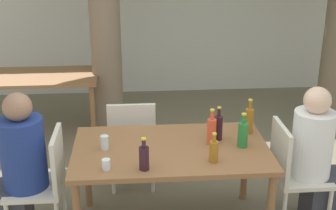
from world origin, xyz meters
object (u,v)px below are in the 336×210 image
drinking_glass_0 (105,142)px  person_seated_1 (320,164)px  patio_chair_2 (132,139)px  green_bottle_3 (243,134)px  person_seated_0 (15,175)px  soda_bottle_2 (212,131)px  dining_table_front (171,156)px  dining_table_back (39,83)px  amber_bottle_4 (214,151)px  wine_bottle_0 (144,157)px  drinking_glass_1 (106,164)px  patio_chair_0 (45,179)px  patio_chair_1 (292,169)px  amber_bottle_5 (249,120)px  wine_bottle_1 (218,127)px

drinking_glass_0 → person_seated_1: bearing=-0.6°
patio_chair_2 → green_bottle_3: green_bottle_3 is taller
person_seated_0 → soda_bottle_2: (1.58, 0.04, 0.31)m
patio_chair_2 → drinking_glass_0: patio_chair_2 is taller
dining_table_front → dining_table_back: 2.50m
dining_table_front → amber_bottle_4: amber_bottle_4 is taller
dining_table_front → dining_table_back: size_ratio=1.11×
amber_bottle_4 → dining_table_back: bearing=126.2°
wine_bottle_0 → drinking_glass_1: wine_bottle_0 is taller
person_seated_0 → person_seated_1: size_ratio=1.01×
patio_chair_0 → green_bottle_3: 1.62m
soda_bottle_2 → dining_table_back: bearing=130.7°
dining_table_back → person_seated_1: bearing=-37.9°
soda_bottle_2 → patio_chair_0: bearing=-178.3°
dining_table_back → person_seated_0: (0.16, -2.07, -0.10)m
patio_chair_1 → amber_bottle_5: 0.54m
person_seated_1 → wine_bottle_0: size_ratio=4.96×
drinking_glass_0 → patio_chair_2: bearing=72.7°
drinking_glass_0 → amber_bottle_5: bearing=10.0°
soda_bottle_2 → green_bottle_3: bearing=-15.3°
dining_table_front → amber_bottle_4: size_ratio=6.67×
person_seated_1 → drinking_glass_1: 1.79m
soda_bottle_2 → drinking_glass_0: bearing=-178.4°
person_seated_0 → drinking_glass_1: 0.84m
patio_chair_0 → green_bottle_3: (1.59, -0.03, 0.35)m
dining_table_front → patio_chair_2: patio_chair_2 is taller
dining_table_front → drinking_glass_1: bearing=-147.2°
wine_bottle_1 → amber_bottle_5: size_ratio=0.94×
wine_bottle_0 → amber_bottle_5: 1.07m
person_seated_0 → drinking_glass_0: bearing=91.4°
patio_chair_0 → patio_chair_1: (2.03, 0.00, 0.00)m
green_bottle_3 → drinking_glass_0: green_bottle_3 is taller
patio_chair_1 → drinking_glass_1: (-1.51, -0.32, 0.28)m
soda_bottle_2 → person_seated_1: bearing=-2.5°
person_seated_1 → drinking_glass_0: size_ratio=10.96×
green_bottle_3 → drinking_glass_1: green_bottle_3 is taller
soda_bottle_2 → drinking_glass_1: (-0.83, -0.36, -0.08)m
person_seated_1 → soda_bottle_2: (-0.92, 0.04, 0.32)m
dining_table_back → dining_table_front: bearing=-55.7°
person_seated_1 → amber_bottle_5: person_seated_1 is taller
amber_bottle_4 → patio_chair_2: bearing=122.3°
drinking_glass_1 → wine_bottle_1: bearing=26.3°
patio_chair_1 → wine_bottle_1: (-0.61, 0.12, 0.35)m
wine_bottle_0 → drinking_glass_0: 0.47m
wine_bottle_1 → soda_bottle_2: size_ratio=0.95×
patio_chair_1 → person_seated_0: (-2.26, -0.00, 0.05)m
patio_chair_1 → patio_chair_2: 1.50m
person_seated_0 → dining_table_front: bearing=90.0°
patio_chair_1 → wine_bottle_0: (-1.24, -0.34, 0.33)m
patio_chair_0 → green_bottle_3: bearing=89.1°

